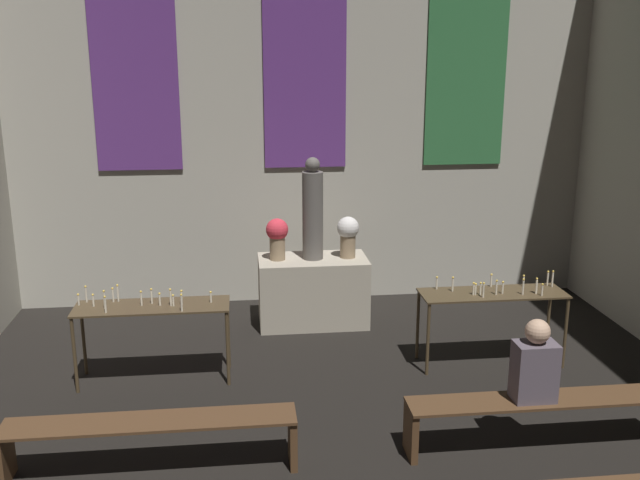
% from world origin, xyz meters
% --- Properties ---
extents(wall_back, '(8.02, 0.16, 5.88)m').
position_xyz_m(wall_back, '(0.00, 9.60, 2.97)').
color(wall_back, '#B2AD9E').
rests_on(wall_back, ground_plane).
extents(altar, '(1.37, 0.73, 0.87)m').
position_xyz_m(altar, '(0.00, 8.58, 0.43)').
color(altar, '#ADA38E').
rests_on(altar, ground_plane).
extents(statue, '(0.26, 0.26, 1.28)m').
position_xyz_m(statue, '(0.00, 8.58, 1.46)').
color(statue, '#5B5651').
rests_on(statue, altar).
extents(flower_vase_left, '(0.28, 0.28, 0.53)m').
position_xyz_m(flower_vase_left, '(-0.45, 8.58, 1.17)').
color(flower_vase_left, '#937A5B').
rests_on(flower_vase_left, altar).
extents(flower_vase_right, '(0.28, 0.28, 0.53)m').
position_xyz_m(flower_vase_right, '(0.45, 8.58, 1.17)').
color(flower_vase_right, '#937A5B').
rests_on(flower_vase_right, altar).
extents(candle_rack_left, '(1.60, 0.50, 1.04)m').
position_xyz_m(candle_rack_left, '(-1.84, 7.13, 0.75)').
color(candle_rack_left, '#473823').
rests_on(candle_rack_left, ground_plane).
extents(candle_rack_right, '(1.60, 0.50, 1.03)m').
position_xyz_m(candle_rack_right, '(1.84, 7.13, 0.75)').
color(candle_rack_right, '#473823').
rests_on(candle_rack_right, ground_plane).
extents(pew_back_left, '(2.39, 0.36, 0.47)m').
position_xyz_m(pew_back_left, '(-1.67, 5.37, 0.35)').
color(pew_back_left, '#4C331E').
rests_on(pew_back_left, ground_plane).
extents(pew_back_right, '(2.39, 0.36, 0.47)m').
position_xyz_m(pew_back_right, '(1.67, 5.37, 0.35)').
color(pew_back_right, '#4C331E').
rests_on(pew_back_right, ground_plane).
extents(person_seated, '(0.36, 0.24, 0.73)m').
position_xyz_m(person_seated, '(1.58, 5.37, 0.80)').
color(person_seated, '#564C56').
rests_on(person_seated, pew_back_right).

